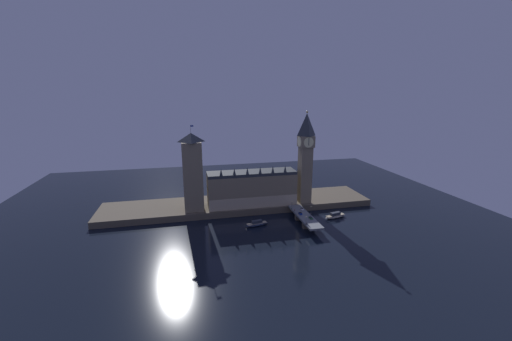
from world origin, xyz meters
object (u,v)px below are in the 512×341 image
object	(u,v)px
car_northbound_lead	(300,213)
pedestrian_far_rail	(294,210)
boat_downstream	(335,216)
car_southbound_lead	(311,218)
clock_tower	(305,155)
street_lamp_far	(292,204)
victoria_tower	(193,172)
car_southbound_trail	(302,209)
pedestrian_near_rail	(307,223)
boat_upstream	(257,224)
pedestrian_mid_walk	(311,214)
street_lamp_near	(306,219)
street_lamp_mid	(311,209)

from	to	relation	value
car_northbound_lead	pedestrian_far_rail	bearing A→B (deg)	107.79
boat_downstream	car_southbound_lead	bearing A→B (deg)	-155.84
clock_tower	street_lamp_far	size ratio (longest dim) A/B	11.02
victoria_tower	car_southbound_trail	xyz separation A→B (m)	(80.21, -21.80, -28.22)
car_southbound_lead	clock_tower	bearing A→B (deg)	76.36
pedestrian_near_rail	street_lamp_far	world-z (taller)	street_lamp_far
car_southbound_trail	street_lamp_far	distance (m)	8.40
boat_upstream	victoria_tower	bearing A→B (deg)	144.77
clock_tower	victoria_tower	distance (m)	89.83
pedestrian_mid_walk	street_lamp_near	distance (m)	17.19
clock_tower	car_southbound_trail	bearing A→B (deg)	-115.23
car_southbound_lead	boat_upstream	size ratio (longest dim) A/B	0.25
car_southbound_lead	car_southbound_trail	distance (m)	18.14
clock_tower	pedestrian_far_rail	distance (m)	45.81
pedestrian_mid_walk	boat_downstream	world-z (taller)	pedestrian_mid_walk
pedestrian_near_rail	boat_downstream	xyz separation A→B (m)	(31.39, 20.21, -5.41)
pedestrian_near_rail	boat_downstream	bearing A→B (deg)	32.78
pedestrian_near_rail	pedestrian_far_rail	distance (m)	25.20
car_northbound_lead	car_southbound_trail	distance (m)	9.99
victoria_tower	street_lamp_near	xyz separation A→B (m)	(73.16, -48.45, -25.09)
pedestrian_near_rail	street_lamp_near	world-z (taller)	street_lamp_near
victoria_tower	pedestrian_far_rail	world-z (taller)	victoria_tower
clock_tower	street_lamp_mid	xyz separation A→B (m)	(-6.46, -31.19, -33.93)
victoria_tower	pedestrian_near_rail	world-z (taller)	victoria_tower
car_southbound_lead	pedestrian_mid_walk	bearing A→B (deg)	68.72
clock_tower	street_lamp_near	world-z (taller)	clock_tower
victoria_tower	street_lamp_far	bearing A→B (deg)	-14.57
street_lamp_far	boat_upstream	size ratio (longest dim) A/B	0.39
car_northbound_lead	car_southbound_trail	world-z (taller)	car_northbound_lead
victoria_tower	boat_upstream	world-z (taller)	victoria_tower
boat_upstream	pedestrian_mid_walk	bearing A→B (deg)	-5.64
pedestrian_mid_walk	boat_upstream	bearing A→B (deg)	174.36
car_southbound_lead	pedestrian_near_rail	xyz separation A→B (m)	(-6.65, -9.11, 0.27)
pedestrian_near_rail	boat_upstream	size ratio (longest dim) A/B	0.10
pedestrian_mid_walk	pedestrian_near_rail	bearing A→B (deg)	-120.92
victoria_tower	pedestrian_far_rail	size ratio (longest dim) A/B	36.18
victoria_tower	pedestrian_near_rail	distance (m)	92.72
car_southbound_trail	clock_tower	bearing A→B (deg)	64.77
victoria_tower	street_lamp_far	xyz separation A→B (m)	(73.16, -19.01, -24.60)
car_southbound_lead	pedestrian_near_rail	world-z (taller)	pedestrian_near_rail
boat_upstream	street_lamp_mid	bearing A→B (deg)	-4.85
street_lamp_near	street_lamp_mid	bearing A→B (deg)	56.72
victoria_tower	street_lamp_mid	size ratio (longest dim) A/B	9.29
car_southbound_lead	street_lamp_far	size ratio (longest dim) A/B	0.64
pedestrian_near_rail	boat_downstream	world-z (taller)	pedestrian_near_rail
boat_downstream	pedestrian_near_rail	bearing A→B (deg)	-147.22
victoria_tower	street_lamp_far	world-z (taller)	victoria_tower
car_southbound_trail	street_lamp_far	bearing A→B (deg)	158.41
pedestrian_mid_walk	pedestrian_far_rail	world-z (taller)	pedestrian_far_rail
car_southbound_trail	boat_downstream	world-z (taller)	car_southbound_trail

